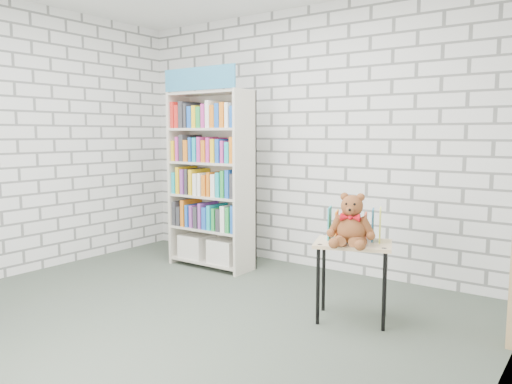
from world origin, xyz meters
The scene contains 6 objects.
ground centered at (0.00, 0.00, 0.00)m, with size 4.50×4.50×0.00m, color #404A3F.
room_shell centered at (0.00, 0.00, 1.78)m, with size 4.52×4.02×2.81m.
bookshelf centered at (-0.82, 1.36, 0.98)m, with size 0.95×0.37×2.14m.
display_table centered at (1.12, 0.77, 0.54)m, with size 0.68×0.58×0.62m.
table_books centered at (1.09, 0.86, 0.74)m, with size 0.44×0.31×0.24m.
teddy_bear centered at (1.14, 0.68, 0.78)m, with size 0.36×0.35×0.39m.
Camera 1 is at (2.71, -2.74, 1.46)m, focal length 35.00 mm.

